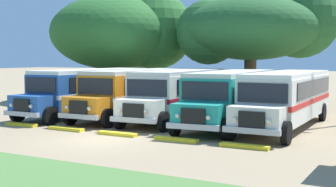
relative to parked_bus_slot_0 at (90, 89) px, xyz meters
name	(u,v)px	position (x,y,z in m)	size (l,w,h in m)	color
ground_plane	(101,140)	(6.19, -7.09, -1.58)	(220.00, 220.00, 0.00)	#937F60
parked_bus_slot_0	(90,89)	(0.00, 0.00, 0.00)	(2.70, 10.84, 2.82)	#23519E
parked_bus_slot_1	(138,90)	(3.15, 0.61, 0.00)	(2.92, 10.87, 2.82)	orange
parked_bus_slot_2	(180,92)	(5.97, 0.81, 0.00)	(3.42, 10.95, 2.82)	silver
parked_bus_slot_3	(232,94)	(9.38, 0.26, 0.00)	(3.41, 10.95, 2.82)	teal
parked_bus_slot_4	(287,96)	(12.31, 0.43, 0.00)	(2.78, 10.85, 2.82)	silver
curb_wheelstop_0	(21,125)	(0.10, -5.86, -1.51)	(2.00, 0.36, 0.15)	yellow
curb_wheelstop_1	(66,129)	(3.14, -5.86, -1.51)	(2.00, 0.36, 0.15)	yellow
curb_wheelstop_2	(117,134)	(6.19, -5.86, -1.51)	(2.00, 0.36, 0.15)	yellow
curb_wheelstop_3	(176,140)	(9.24, -5.86, -1.51)	(2.00, 0.36, 0.15)	yellow
curb_wheelstop_4	(244,146)	(12.28, -5.86, -1.51)	(2.00, 0.36, 0.15)	yellow
broad_shade_tree	(258,26)	(7.13, 11.43, 4.41)	(11.80, 10.70, 9.37)	brown
secondary_tree	(124,33)	(-4.44, 10.35, 4.08)	(11.83, 12.38, 9.07)	brown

